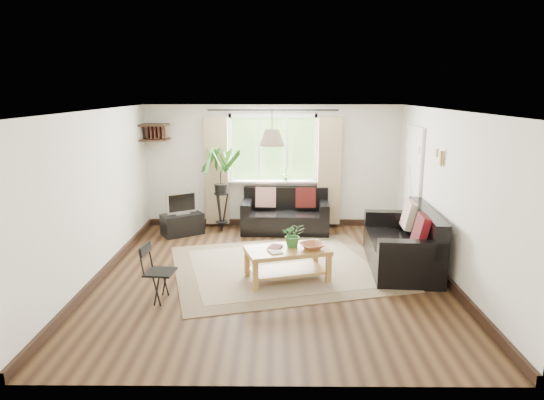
{
  "coord_description": "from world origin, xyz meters",
  "views": [
    {
      "loc": [
        0.06,
        -6.73,
        2.67
      ],
      "look_at": [
        0.0,
        0.4,
        1.05
      ],
      "focal_mm": 32.0,
      "sensor_mm": 36.0,
      "label": 1
    }
  ],
  "objects_px": {
    "sofa_back": "(285,212)",
    "folding_chair": "(160,273)",
    "palm_stand": "(221,190)",
    "coffee_table": "(287,264)",
    "tv_stand": "(182,224)",
    "sofa_right": "(401,240)"
  },
  "relations": [
    {
      "from": "sofa_back",
      "to": "folding_chair",
      "type": "xyz_separation_m",
      "value": [
        -1.67,
        -3.17,
        -0.01
      ]
    },
    {
      "from": "coffee_table",
      "to": "tv_stand",
      "type": "distance_m",
      "value": 2.95
    },
    {
      "from": "palm_stand",
      "to": "folding_chair",
      "type": "relative_size",
      "value": 2.16
    },
    {
      "from": "sofa_back",
      "to": "tv_stand",
      "type": "distance_m",
      "value": 1.97
    },
    {
      "from": "tv_stand",
      "to": "folding_chair",
      "type": "distance_m",
      "value": 2.97
    },
    {
      "from": "coffee_table",
      "to": "folding_chair",
      "type": "distance_m",
      "value": 1.8
    },
    {
      "from": "coffee_table",
      "to": "palm_stand",
      "type": "relative_size",
      "value": 0.71
    },
    {
      "from": "folding_chair",
      "to": "sofa_right",
      "type": "bearing_deg",
      "value": -63.77
    },
    {
      "from": "sofa_back",
      "to": "folding_chair",
      "type": "height_order",
      "value": "sofa_back"
    },
    {
      "from": "sofa_back",
      "to": "folding_chair",
      "type": "relative_size",
      "value": 2.18
    },
    {
      "from": "sofa_back",
      "to": "folding_chair",
      "type": "bearing_deg",
      "value": -115.06
    },
    {
      "from": "palm_stand",
      "to": "folding_chair",
      "type": "bearing_deg",
      "value": -97.76
    },
    {
      "from": "coffee_table",
      "to": "sofa_back",
      "type": "bearing_deg",
      "value": 89.54
    },
    {
      "from": "sofa_back",
      "to": "palm_stand",
      "type": "distance_m",
      "value": 1.3
    },
    {
      "from": "sofa_back",
      "to": "palm_stand",
      "type": "xyz_separation_m",
      "value": [
        -1.23,
        0.03,
        0.43
      ]
    },
    {
      "from": "tv_stand",
      "to": "palm_stand",
      "type": "height_order",
      "value": "palm_stand"
    },
    {
      "from": "coffee_table",
      "to": "folding_chair",
      "type": "bearing_deg",
      "value": -156.54
    },
    {
      "from": "palm_stand",
      "to": "folding_chair",
      "type": "height_order",
      "value": "palm_stand"
    },
    {
      "from": "sofa_back",
      "to": "palm_stand",
      "type": "bearing_deg",
      "value": -178.64
    },
    {
      "from": "coffee_table",
      "to": "palm_stand",
      "type": "distance_m",
      "value": 2.82
    },
    {
      "from": "coffee_table",
      "to": "palm_stand",
      "type": "bearing_deg",
      "value": 116.04
    },
    {
      "from": "sofa_back",
      "to": "coffee_table",
      "type": "bearing_deg",
      "value": -87.75
    }
  ]
}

